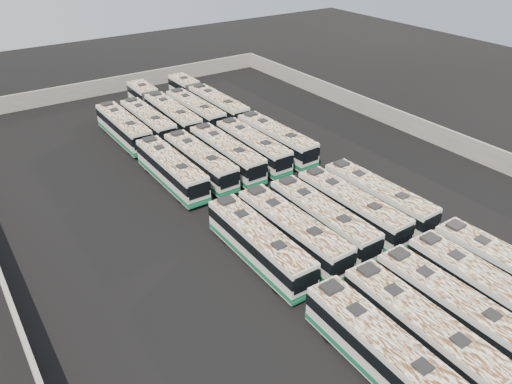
# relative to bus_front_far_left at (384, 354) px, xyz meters

# --- Properties ---
(ground) EXTENTS (140.00, 140.00, 0.00)m
(ground) POSITION_rel_bus_front_far_left_xyz_m (6.04, 19.54, -1.60)
(ground) COLOR black
(ground) RESTS_ON ground
(perimeter_wall) EXTENTS (45.20, 73.20, 2.20)m
(perimeter_wall) POSITION_rel_bus_front_far_left_xyz_m (6.04, 19.54, -0.50)
(perimeter_wall) COLOR slate
(perimeter_wall) RESTS_ON ground
(bus_front_far_left) EXTENTS (2.61, 11.19, 3.14)m
(bus_front_far_left) POSITION_rel_bus_front_far_left_xyz_m (0.00, 0.00, 0.00)
(bus_front_far_left) COLOR beige
(bus_front_far_left) RESTS_ON ground
(bus_front_left) EXTENTS (2.60, 11.06, 3.10)m
(bus_front_left) POSITION_rel_bus_front_far_left_xyz_m (3.09, 0.02, -0.02)
(bus_front_left) COLOR beige
(bus_front_left) RESTS_ON ground
(bus_front_center) EXTENTS (2.40, 10.82, 3.04)m
(bus_front_center) POSITION_rel_bus_front_far_left_xyz_m (6.21, 0.17, -0.05)
(bus_front_center) COLOR beige
(bus_front_center) RESTS_ON ground
(bus_front_right) EXTENTS (2.47, 10.98, 3.08)m
(bus_front_right) POSITION_rel_bus_front_far_left_xyz_m (9.22, 0.07, -0.03)
(bus_front_right) COLOR beige
(bus_front_right) RESTS_ON ground
(bus_front_far_right) EXTENTS (2.59, 10.99, 3.08)m
(bus_front_far_right) POSITION_rel_bus_front_far_left_xyz_m (12.28, 0.14, -0.03)
(bus_front_far_right) COLOR beige
(bus_front_far_right) RESTS_ON ground
(bus_midfront_far_left) EXTENTS (2.45, 11.07, 3.11)m
(bus_midfront_far_left) POSITION_rel_bus_front_far_left_xyz_m (0.13, 12.40, -0.01)
(bus_midfront_far_left) COLOR beige
(bus_midfront_far_left) RESTS_ON ground
(bus_midfront_left) EXTENTS (2.63, 11.23, 3.15)m
(bus_midfront_left) POSITION_rel_bus_front_far_left_xyz_m (3.12, 12.30, 0.01)
(bus_midfront_left) COLOR beige
(bus_midfront_left) RESTS_ON ground
(bus_midfront_center) EXTENTS (2.41, 10.99, 3.09)m
(bus_midfront_center) POSITION_rel_bus_front_far_left_xyz_m (6.13, 12.34, -0.02)
(bus_midfront_center) COLOR beige
(bus_midfront_center) RESTS_ON ground
(bus_midfront_right) EXTENTS (2.52, 11.05, 3.10)m
(bus_midfront_right) POSITION_rel_bus_front_far_left_xyz_m (9.24, 12.32, -0.02)
(bus_midfront_right) COLOR beige
(bus_midfront_right) RESTS_ON ground
(bus_midfront_far_right) EXTENTS (2.59, 10.99, 3.08)m
(bus_midfront_far_right) POSITION_rel_bus_front_far_left_xyz_m (12.24, 12.21, -0.03)
(bus_midfront_far_right) COLOR beige
(bus_midfront_far_right) RESTS_ON ground
(bus_midback_far_left) EXTENTS (2.33, 11.00, 3.10)m
(bus_midback_far_left) POSITION_rel_bus_front_far_left_xyz_m (0.05, 26.84, -0.02)
(bus_midback_far_left) COLOR beige
(bus_midback_far_left) RESTS_ON ground
(bus_midback_left) EXTENTS (2.47, 10.81, 3.03)m
(bus_midback_left) POSITION_rel_bus_front_far_left_xyz_m (3.12, 26.88, -0.05)
(bus_midback_left) COLOR beige
(bus_midback_left) RESTS_ON ground
(bus_midback_center) EXTENTS (2.37, 11.02, 3.10)m
(bus_midback_center) POSITION_rel_bus_front_far_left_xyz_m (6.09, 26.81, -0.02)
(bus_midback_center) COLOR beige
(bus_midback_center) RESTS_ON ground
(bus_midback_right) EXTENTS (2.31, 10.81, 3.04)m
(bus_midback_right) POSITION_rel_bus_front_far_left_xyz_m (9.25, 26.81, -0.05)
(bus_midback_right) COLOR beige
(bus_midback_right) RESTS_ON ground
(bus_midback_far_right) EXTENTS (2.63, 11.17, 3.13)m
(bus_midback_far_right) POSITION_rel_bus_front_far_left_xyz_m (12.22, 26.78, -0.00)
(bus_midback_far_right) COLOR beige
(bus_midback_far_right) RESTS_ON ground
(bus_back_far_left) EXTENTS (2.37, 11.02, 3.10)m
(bus_back_far_left) POSITION_rel_bus_front_far_left_xyz_m (0.09, 39.04, -0.02)
(bus_back_far_left) COLOR beige
(bus_back_far_left) RESTS_ON ground
(bus_back_left) EXTENTS (2.32, 10.77, 3.03)m
(bus_back_left) POSITION_rel_bus_front_far_left_xyz_m (3.05, 39.10, -0.05)
(bus_back_left) COLOR beige
(bus_back_left) RESTS_ON ground
(bus_back_center) EXTENTS (2.77, 17.40, 3.14)m
(bus_back_center) POSITION_rel_bus_front_far_left_xyz_m (6.16, 41.95, 0.00)
(bus_back_center) COLOR beige
(bus_back_center) RESTS_ON ground
(bus_back_right) EXTENTS (2.42, 10.91, 3.07)m
(bus_back_right) POSITION_rel_bus_front_far_left_xyz_m (9.13, 39.04, -0.04)
(bus_back_right) COLOR beige
(bus_back_right) RESTS_ON ground
(bus_back_far_right) EXTENTS (2.37, 17.05, 3.09)m
(bus_back_far_right) POSITION_rel_bus_front_far_left_xyz_m (12.26, 41.91, -0.03)
(bus_back_far_right) COLOR beige
(bus_back_far_right) RESTS_ON ground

